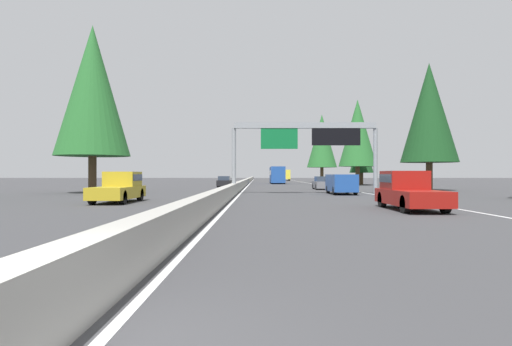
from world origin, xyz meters
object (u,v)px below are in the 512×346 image
object	(u,v)px
conifer_right_near	(429,113)
conifer_right_distant	(322,141)
sedan_mid_center	(322,183)
oncoming_near	(224,182)
bus_near_right	(277,174)
conifer_right_far	(361,152)
conifer_right_mid	(358,133)
pickup_mid_right	(408,190)
minivan_distant_a	(341,183)
oncoming_far	(120,187)
conifer_left_near	(93,91)
box_truck_far_right	(285,175)
sign_gantry_overhead	(307,137)

from	to	relation	value
conifer_right_near	conifer_right_distant	size ratio (longest dim) A/B	0.92
sedan_mid_center	oncoming_near	distance (m)	15.68
sedan_mid_center	bus_near_right	world-z (taller)	bus_near_right
sedan_mid_center	conifer_right_far	distance (m)	26.85
bus_near_right	conifer_right_near	bearing A→B (deg)	-158.19
conifer_right_mid	conifer_right_near	bearing A→B (deg)	-173.24
pickup_mid_right	oncoming_near	distance (m)	41.41
minivan_distant_a	conifer_right_distant	world-z (taller)	conifer_right_distant
oncoming_near	conifer_right_distant	xyz separation A→B (m)	(36.45, -18.34, 8.24)
oncoming_far	minivan_distant_a	bearing A→B (deg)	125.57
pickup_mid_right	oncoming_near	bearing A→B (deg)	16.63
sedan_mid_center	conifer_right_far	size ratio (longest dim) A/B	0.49
conifer_right_distant	conifer_right_near	bearing A→B (deg)	-174.99
sedan_mid_center	conifer_left_near	distance (m)	25.98
bus_near_right	oncoming_near	distance (m)	24.46
sedan_mid_center	oncoming_near	world-z (taller)	same
conifer_right_far	conifer_left_near	xyz separation A→B (m)	(-34.46, 32.36, 3.87)
oncoming_far	conifer_right_near	bearing A→B (deg)	127.67
oncoming_near	conifer_left_near	xyz separation A→B (m)	(-20.28, 10.53, 8.65)
pickup_mid_right	conifer_right_distant	world-z (taller)	conifer_right_distant
minivan_distant_a	bus_near_right	world-z (taller)	bus_near_right
conifer_left_near	box_truck_far_right	bearing A→B (deg)	-15.19
oncoming_near	oncoming_far	bearing A→B (deg)	-6.43
oncoming_near	oncoming_far	world-z (taller)	oncoming_far
sign_gantry_overhead	bus_near_right	world-z (taller)	sign_gantry_overhead
minivan_distant_a	oncoming_far	size ratio (longest dim) A/B	0.89
oncoming_far	conifer_right_near	size ratio (longest dim) A/B	0.41
minivan_distant_a	conifer_left_near	bearing A→B (deg)	83.31
box_truck_far_right	conifer_left_near	size ratio (longest dim) A/B	0.55
minivan_distant_a	conifer_left_near	world-z (taller)	conifer_left_near
conifer_right_far	conifer_left_near	world-z (taller)	conifer_left_near
conifer_right_far	sign_gantry_overhead	bearing A→B (deg)	160.28
oncoming_far	conifer_left_near	bearing A→B (deg)	-153.95
conifer_right_far	bus_near_right	bearing A→B (deg)	57.11
conifer_right_near	conifer_right_distant	world-z (taller)	conifer_right_distant
conifer_right_near	oncoming_far	bearing A→B (deg)	127.67
sedan_mid_center	oncoming_far	distance (m)	28.41
minivan_distant_a	conifer_left_near	distance (m)	23.88
bus_near_right	conifer_right_distant	size ratio (longest dim) A/B	0.78
sign_gantry_overhead	conifer_right_far	size ratio (longest dim) A/B	1.41
oncoming_far	conifer_right_mid	xyz separation A→B (m)	(42.98, -23.89, 7.21)
conifer_right_near	conifer_left_near	xyz separation A→B (m)	(-6.81, 33.24, 1.11)
conifer_right_mid	oncoming_near	bearing A→B (deg)	114.18
conifer_left_near	conifer_right_distant	bearing A→B (deg)	-26.97
minivan_distant_a	conifer_right_far	distance (m)	38.69
sedan_mid_center	bus_near_right	size ratio (longest dim) A/B	0.38
sign_gantry_overhead	conifer_right_mid	bearing A→B (deg)	-19.84
conifer_right_mid	conifer_left_near	distance (m)	42.36
pickup_mid_right	conifer_left_near	xyz separation A→B (m)	(19.40, 22.38, 8.42)
box_truck_far_right	conifer_right_distant	size ratio (longest dim) A/B	0.58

